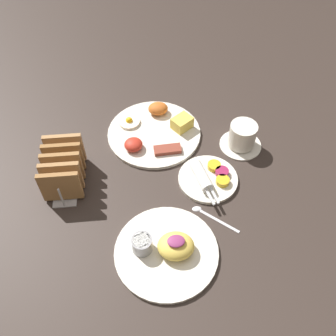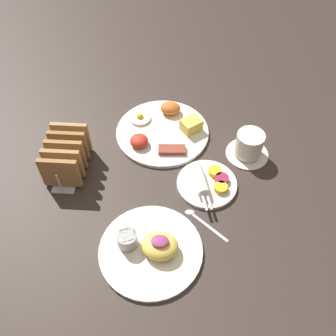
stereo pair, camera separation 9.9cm
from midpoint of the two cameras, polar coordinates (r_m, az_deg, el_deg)
The scene contains 7 objects.
ground_plane at distance 0.99m, azimuth -4.69°, elevation -3.12°, with size 3.00×3.00×0.00m, color #332823.
plate_breakfast at distance 1.11m, azimuth -4.59°, elevation 5.54°, with size 0.27×0.27×0.05m.
plate_condiments at distance 0.99m, azimuth 3.32°, elevation -1.65°, with size 0.16×0.18×0.04m.
plate_foreground at distance 0.88m, azimuth -3.57°, elevation -12.50°, with size 0.24×0.24×0.06m.
toast_rack at distance 1.02m, azimuth -18.38°, elevation -0.16°, with size 0.10×0.18×0.10m.
coffee_cup at distance 1.07m, azimuth 8.64°, elevation 4.58°, with size 0.12×0.12×0.08m.
teaspoon at distance 0.94m, azimuth 3.11°, elevation -7.28°, with size 0.11×0.09×0.01m.
Camera 1 is at (-0.02, -0.59, 0.80)m, focal length 40.00 mm.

